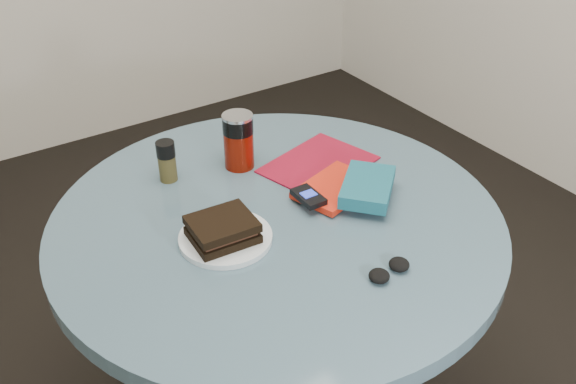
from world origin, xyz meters
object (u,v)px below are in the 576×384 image
novel (368,187)px  red_book (335,188)px  pepper_grinder (167,161)px  sandwich (222,229)px  magazine (318,165)px  headphones (389,270)px  soda_can (239,141)px  mp3_player (308,197)px  table (277,272)px  plate (226,238)px

novel → red_book: bearing=80.2°
pepper_grinder → novel: pepper_grinder is taller
sandwich → magazine: sandwich is taller
magazine → headphones: (-0.13, -0.41, 0.01)m
sandwich → soda_can: (0.18, 0.25, 0.03)m
mp3_player → pepper_grinder: bearing=127.6°
table → soda_can: (0.04, 0.23, 0.23)m
plate → pepper_grinder: (0.00, 0.28, 0.05)m
soda_can → pepper_grinder: 0.18m
table → magazine: bearing=31.1°
sandwich → soda_can: soda_can is taller
novel → mp3_player: novel is taller
novel → soda_can: bearing=78.0°
table → red_book: size_ratio=5.41×
magazine → mp3_player: mp3_player is taller
table → novel: 0.29m
red_book → plate: bearing=167.2°
red_book → headphones: (-0.09, -0.29, -0.00)m
table → sandwich: bearing=-171.1°
magazine → mp3_player: bearing=-148.5°
soda_can → sandwich: bearing=-126.2°
red_book → mp3_player: 0.09m
pepper_grinder → red_book: 0.40m
magazine → mp3_player: size_ratio=3.14×
pepper_grinder → novel: 0.47m
table → soda_can: 0.33m
sandwich → plate: bearing=31.8°
pepper_grinder → headphones: size_ratio=1.02×
headphones → mp3_player: bearing=89.4°
mp3_player → novel: bearing=-22.4°
headphones → soda_can: bearing=94.1°
magazine → pepper_grinder: bearing=141.4°
red_book → mp3_player: (-0.09, -0.01, 0.01)m
magazine → headphones: bearing=-122.6°
red_book → pepper_grinder: bearing=121.9°
plate → novel: size_ratio=1.19×
soda_can → magazine: bearing=-33.0°
pepper_grinder → magazine: (0.34, -0.14, -0.05)m
headphones → magazine: bearing=72.8°
sandwich → headphones: sandwich is taller
sandwich → mp3_player: (0.22, 0.01, -0.01)m
soda_can → red_book: soda_can is taller
plate → mp3_player: (0.22, 0.01, 0.02)m
sandwich → headphones: size_ratio=1.38×
sandwich → pepper_grinder: size_ratio=1.35×
sandwich → novel: (0.35, -0.04, 0.00)m
pepper_grinder → mp3_player: (0.21, -0.28, -0.03)m
table → plate: 0.22m
magazine → soda_can: bearing=131.6°
table → headphones: (0.07, -0.29, 0.17)m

